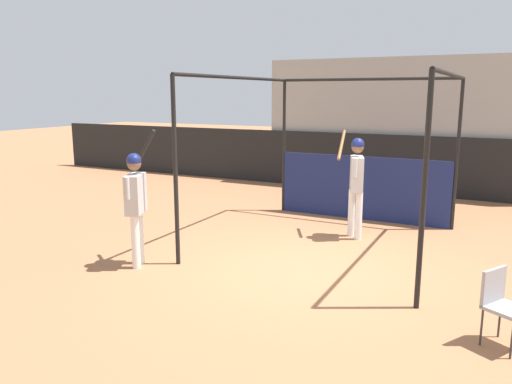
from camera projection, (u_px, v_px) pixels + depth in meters
ground_plane at (306, 270)px, 7.73m from camera, size 60.00×60.00×0.00m
outfield_wall at (397, 164)px, 13.49m from camera, size 24.00×0.12×1.59m
bleacher_section at (413, 122)px, 15.09m from camera, size 7.60×4.00×3.67m
batting_cage at (353, 164)px, 9.92m from camera, size 3.77×4.25×3.00m
player_batter at (356, 177)px, 9.24m from camera, size 0.63×0.83×1.99m
player_waiting at (136, 198)px, 7.72m from camera, size 0.64×0.70×2.14m
folding_chair at (501, 300)px, 5.34m from camera, size 0.55×0.55×0.84m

